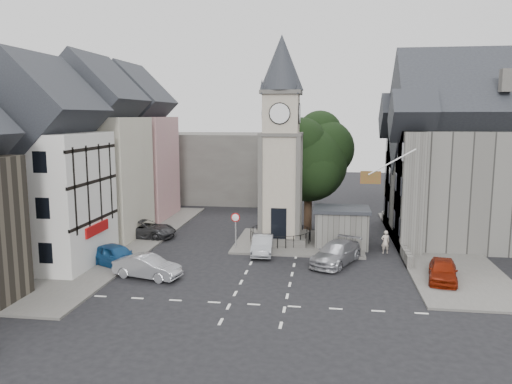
# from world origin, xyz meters

# --- Properties ---
(ground) EXTENTS (120.00, 120.00, 0.00)m
(ground) POSITION_xyz_m (0.00, 0.00, 0.00)
(ground) COLOR black
(ground) RESTS_ON ground
(pavement_west) EXTENTS (6.00, 30.00, 0.14)m
(pavement_west) POSITION_xyz_m (-12.50, 6.00, 0.07)
(pavement_west) COLOR #595651
(pavement_west) RESTS_ON ground
(pavement_east) EXTENTS (6.00, 26.00, 0.14)m
(pavement_east) POSITION_xyz_m (12.00, 8.00, 0.07)
(pavement_east) COLOR #595651
(pavement_east) RESTS_ON ground
(central_island) EXTENTS (10.00, 8.00, 0.16)m
(central_island) POSITION_xyz_m (1.50, 8.00, 0.08)
(central_island) COLOR #595651
(central_island) RESTS_ON ground
(road_markings) EXTENTS (20.00, 8.00, 0.01)m
(road_markings) POSITION_xyz_m (0.00, -5.50, 0.01)
(road_markings) COLOR silver
(road_markings) RESTS_ON ground
(clock_tower) EXTENTS (4.86, 4.86, 16.25)m
(clock_tower) POSITION_xyz_m (0.00, 7.99, 8.12)
(clock_tower) COLOR #4C4944
(clock_tower) RESTS_ON ground
(stone_shelter) EXTENTS (4.30, 3.30, 3.08)m
(stone_shelter) POSITION_xyz_m (4.80, 7.50, 1.55)
(stone_shelter) COLOR #585651
(stone_shelter) RESTS_ON ground
(town_tree) EXTENTS (7.20, 7.20, 10.80)m
(town_tree) POSITION_xyz_m (2.00, 13.00, 6.97)
(town_tree) COLOR black
(town_tree) RESTS_ON ground
(warning_sign_post) EXTENTS (0.70, 0.19, 2.85)m
(warning_sign_post) POSITION_xyz_m (-3.20, 5.43, 2.03)
(warning_sign_post) COLOR black
(warning_sign_post) RESTS_ON ground
(terrace_pink) EXTENTS (8.10, 7.60, 12.80)m
(terrace_pink) POSITION_xyz_m (-15.50, 16.00, 6.58)
(terrace_pink) COLOR #C2858C
(terrace_pink) RESTS_ON ground
(terrace_cream) EXTENTS (8.10, 7.60, 12.80)m
(terrace_cream) POSITION_xyz_m (-15.50, 8.00, 6.58)
(terrace_cream) COLOR beige
(terrace_cream) RESTS_ON ground
(terrace_tudor) EXTENTS (8.10, 7.60, 12.00)m
(terrace_tudor) POSITION_xyz_m (-15.50, 0.00, 6.19)
(terrace_tudor) COLOR silver
(terrace_tudor) RESTS_ON ground
(backdrop_west) EXTENTS (20.00, 10.00, 8.00)m
(backdrop_west) POSITION_xyz_m (-12.00, 28.00, 4.00)
(backdrop_west) COLOR #4C4944
(backdrop_west) RESTS_ON ground
(east_building) EXTENTS (14.40, 11.40, 12.60)m
(east_building) POSITION_xyz_m (15.59, 11.00, 6.26)
(east_building) COLOR #585651
(east_building) RESTS_ON ground
(east_boundary_wall) EXTENTS (0.40, 16.00, 0.90)m
(east_boundary_wall) POSITION_xyz_m (9.20, 10.00, 0.45)
(east_boundary_wall) COLOR #585651
(east_boundary_wall) RESTS_ON ground
(flagpole) EXTENTS (3.68, 0.10, 2.74)m
(flagpole) POSITION_xyz_m (8.00, 4.00, 7.00)
(flagpole) COLOR white
(flagpole) RESTS_ON ground
(car_west_blue) EXTENTS (4.88, 3.80, 1.55)m
(car_west_blue) POSITION_xyz_m (-10.41, -0.05, 0.78)
(car_west_blue) COLOR navy
(car_west_blue) RESTS_ON ground
(car_west_silver) EXTENTS (4.61, 2.50, 1.44)m
(car_west_silver) POSITION_xyz_m (-7.50, -1.96, 0.72)
(car_west_silver) COLOR #9FA1A7
(car_west_silver) RESTS_ON ground
(car_west_grey) EXTENTS (5.61, 2.91, 1.51)m
(car_west_grey) POSITION_xyz_m (-11.50, 8.00, 0.75)
(car_west_grey) COLOR #2E2E31
(car_west_grey) RESTS_ON ground
(car_island_silver) EXTENTS (1.71, 4.29, 1.39)m
(car_island_silver) POSITION_xyz_m (-1.00, 4.50, 0.69)
(car_island_silver) COLOR #9C9FA5
(car_island_silver) RESTS_ON ground
(car_island_east) EXTENTS (4.11, 5.65, 1.52)m
(car_island_east) POSITION_xyz_m (4.34, 2.74, 0.76)
(car_island_east) COLOR gray
(car_island_east) RESTS_ON ground
(car_east_red) EXTENTS (2.44, 4.39, 1.41)m
(car_east_red) POSITION_xyz_m (10.79, -0.11, 0.71)
(car_east_red) COLOR maroon
(car_east_red) RESTS_ON ground
(pedestrian) EXTENTS (0.72, 0.56, 1.74)m
(pedestrian) POSITION_xyz_m (8.00, 5.92, 0.87)
(pedestrian) COLOR beige
(pedestrian) RESTS_ON ground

